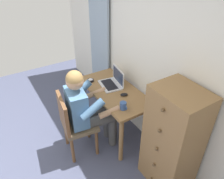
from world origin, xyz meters
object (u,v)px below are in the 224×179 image
at_px(laptop, 113,82).
at_px(desk_clock, 91,80).
at_px(coffee_mug, 123,106).
at_px(dresser, 172,140).
at_px(chair, 74,122).
at_px(desk, 114,97).
at_px(person_seated, 87,107).
at_px(computer_mouse, 124,95).

xyz_separation_m(laptop, desk_clock, (-0.25, -0.22, -0.04)).
bearing_deg(coffee_mug, laptop, 161.10).
distance_m(laptop, coffee_mug, 0.55).
bearing_deg(dresser, chair, -142.16).
distance_m(desk, dresser, 1.01).
relative_size(desk, laptop, 3.06).
bearing_deg(person_seated, desk_clock, 147.82).
xyz_separation_m(dresser, chair, (-0.94, -0.73, -0.12)).
height_order(desk, chair, chair).
xyz_separation_m(person_seated, laptop, (-0.22, 0.51, 0.09)).
relative_size(desk, person_seated, 0.95).
relative_size(dresser, chair, 1.41).
relative_size(person_seated, computer_mouse, 12.07).
bearing_deg(person_seated, desk, 101.58).
distance_m(desk, computer_mouse, 0.22).
xyz_separation_m(chair, person_seated, (0.02, 0.18, 0.18)).
xyz_separation_m(desk, coffee_mug, (0.40, -0.13, 0.16)).
xyz_separation_m(chair, computer_mouse, (0.10, 0.68, 0.23)).
bearing_deg(chair, desk_clock, 133.07).
height_order(person_seated, laptop, person_seated).
distance_m(dresser, person_seated, 1.07).
relative_size(computer_mouse, desk_clock, 1.11).
bearing_deg(person_seated, dresser, 30.80).
bearing_deg(desk_clock, chair, -46.93).
distance_m(desk, desk_clock, 0.43).
relative_size(dresser, desk_clock, 13.88).
relative_size(chair, desk_clock, 9.88).
bearing_deg(desk, computer_mouse, 11.83).
bearing_deg(desk, person_seated, -78.42).
bearing_deg(dresser, computer_mouse, -176.66).
bearing_deg(coffee_mug, desk, 162.19).
bearing_deg(desk_clock, coffee_mug, 2.94).
height_order(dresser, coffee_mug, dresser).
bearing_deg(desk, dresser, 4.82).
xyz_separation_m(desk, computer_mouse, (0.17, 0.04, 0.13)).
height_order(chair, laptop, laptop).
bearing_deg(computer_mouse, coffee_mug, -17.34).
distance_m(desk, coffee_mug, 0.45).
height_order(chair, person_seated, person_seated).
relative_size(chair, computer_mouse, 8.89).
bearing_deg(dresser, laptop, -178.22).
height_order(chair, desk_clock, chair).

